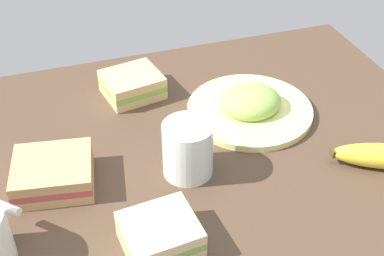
# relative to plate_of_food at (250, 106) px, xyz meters

# --- Properties ---
(tabletop) EXTENTS (0.90, 0.64, 0.02)m
(tabletop) POSITION_rel_plate_of_food_xyz_m (-0.13, -0.05, -0.03)
(tabletop) COLOR #4C3828
(tabletop) RESTS_ON ground
(plate_of_food) EXTENTS (0.23, 0.23, 0.05)m
(plate_of_food) POSITION_rel_plate_of_food_xyz_m (0.00, 0.00, 0.00)
(plate_of_food) COLOR #EAE58C
(plate_of_food) RESTS_ON tabletop
(sandwich_main) EXTENTS (0.12, 0.11, 0.04)m
(sandwich_main) POSITION_rel_plate_of_food_xyz_m (-0.19, 0.13, 0.01)
(sandwich_main) COLOR #DBB77A
(sandwich_main) RESTS_ON tabletop
(sandwich_side) EXTENTS (0.11, 0.10, 0.04)m
(sandwich_side) POSITION_rel_plate_of_food_xyz_m (-0.24, -0.25, 0.01)
(sandwich_side) COLOR beige
(sandwich_side) RESTS_ON tabletop
(sandwich_extra) EXTENTS (0.13, 0.12, 0.04)m
(sandwich_extra) POSITION_rel_plate_of_food_xyz_m (-0.36, -0.08, 0.01)
(sandwich_extra) COLOR tan
(sandwich_extra) RESTS_ON tabletop
(glass_of_milk) EXTENTS (0.08, 0.08, 0.09)m
(glass_of_milk) POSITION_rel_plate_of_food_xyz_m (-0.16, -0.12, 0.02)
(glass_of_milk) COLOR silver
(glass_of_milk) RESTS_ON tabletop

